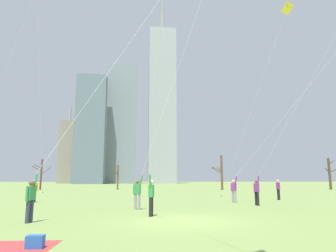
# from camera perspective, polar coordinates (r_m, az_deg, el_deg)

# --- Properties ---
(ground_plane) EXTENTS (400.00, 400.00, 0.00)m
(ground_plane) POSITION_cam_1_polar(r_m,az_deg,el_deg) (12.72, 2.88, -17.40)
(ground_plane) COLOR #7A934C
(kite_flyer_foreground_right_white) EXTENTS (6.87, 1.16, 20.31)m
(kite_flyer_foreground_right_white) POSITION_cam_1_polar(r_m,az_deg,el_deg) (17.40, -2.45, -2.64)
(kite_flyer_foreground_right_white) COLOR gray
(kite_flyer_foreground_right_white) RESTS_ON ground
(kite_flyer_midfield_left_red) EXTENTS (0.77, 13.27, 12.99)m
(kite_flyer_midfield_left_red) POSITION_cam_1_polar(r_m,az_deg,el_deg) (11.26, -2.22, 1.17)
(kite_flyer_midfield_left_red) COLOR black
(kite_flyer_midfield_left_red) RESTS_ON ground
(kite_flyer_midfield_right_purple) EXTENTS (7.54, 8.32, 17.32)m
(kite_flyer_midfield_right_purple) POSITION_cam_1_polar(r_m,az_deg,el_deg) (14.21, -18.13, -2.50)
(kite_flyer_midfield_right_purple) COLOR #33384C
(kite_flyer_midfield_right_purple) RESTS_ON ground
(kite_flyer_midfield_center_green) EXTENTS (4.58, 15.30, 18.13)m
(kite_flyer_midfield_center_green) POSITION_cam_1_polar(r_m,az_deg,el_deg) (19.34, 19.42, -5.44)
(kite_flyer_midfield_center_green) COLOR black
(kite_flyer_midfield_center_green) RESTS_ON ground
(kite_flyer_far_back_teal) EXTENTS (8.75, 9.80, 14.95)m
(kite_flyer_far_back_teal) POSITION_cam_1_polar(r_m,az_deg,el_deg) (21.82, 17.63, -4.30)
(kite_flyer_far_back_teal) COLOR gray
(kite_flyer_far_back_teal) RESTS_ON ground
(bystander_watching_nearby) EXTENTS (0.49, 0.30, 1.62)m
(bystander_watching_nearby) POSITION_cam_1_polar(r_m,az_deg,el_deg) (24.59, -23.88, -10.87)
(bystander_watching_nearby) COLOR black
(bystander_watching_nearby) RESTS_ON ground
(bystander_far_off_by_trees) EXTENTS (0.22, 0.51, 1.62)m
(bystander_far_off_by_trees) POSITION_cam_1_polar(r_m,az_deg,el_deg) (26.83, 19.98, -10.97)
(bystander_far_off_by_trees) COLOR black
(bystander_far_off_by_trees) RESTS_ON ground
(distant_kite_drifting_left_yellow) EXTENTS (6.33, 4.72, 18.37)m
(distant_kite_drifting_left_yellow) POSITION_cam_1_polar(r_m,az_deg,el_deg) (32.62, 20.81, 18.09)
(distant_kite_drifting_left_yellow) COLOR yellow
(distant_kite_drifting_left_yellow) RESTS_ON ground
(distant_kite_low_near_trees_pink) EXTENTS (3.01, 0.79, 27.03)m
(distant_kite_low_near_trees_pink) POSITION_cam_1_polar(r_m,az_deg,el_deg) (47.26, -23.33, 18.10)
(distant_kite_low_near_trees_pink) COLOR pink
(distant_kite_low_near_trees_pink) RESTS_ON ground
(picnic_spot) EXTENTS (1.85, 1.46, 0.31)m
(picnic_spot) POSITION_cam_1_polar(r_m,az_deg,el_deg) (8.67, -24.84, -19.40)
(picnic_spot) COLOR #CC3838
(picnic_spot) RESTS_ON ground
(bare_tree_center) EXTENTS (2.66, 1.63, 4.86)m
(bare_tree_center) POSITION_cam_1_polar(r_m,az_deg,el_deg) (53.49, -22.73, -8.26)
(bare_tree_center) COLOR #4C3828
(bare_tree_center) RESTS_ON ground
(bare_tree_left_of_center) EXTENTS (2.88, 0.92, 5.10)m
(bare_tree_left_of_center) POSITION_cam_1_polar(r_m,az_deg,el_deg) (57.04, 28.10, -7.82)
(bare_tree_left_of_center) COLOR #4C3828
(bare_tree_left_of_center) RESTS_ON ground
(bare_tree_far_right_edge) EXTENTS (1.24, 3.07, 4.35)m
(bare_tree_far_right_edge) POSITION_cam_1_polar(r_m,az_deg,el_deg) (50.74, -9.45, -9.27)
(bare_tree_far_right_edge) COLOR brown
(bare_tree_far_right_edge) RESTS_ON ground
(bare_tree_leftmost) EXTENTS (1.88, 2.04, 5.49)m
(bare_tree_leftmost) POSITION_cam_1_polar(r_m,az_deg,el_deg) (49.83, 9.95, -8.48)
(bare_tree_leftmost) COLOR brown
(bare_tree_leftmost) RESTS_ON ground
(skyline_tall_tower) EXTENTS (11.76, 5.13, 49.13)m
(skyline_tall_tower) POSITION_cam_1_polar(r_m,az_deg,el_deg) (125.66, -8.67, 0.65)
(skyline_tall_tower) COLOR gray
(skyline_tall_tower) RESTS_ON ground
(skyline_mid_tower_left) EXTENTS (5.84, 11.44, 32.21)m
(skyline_mid_tower_left) POSITION_cam_1_polar(r_m,az_deg,el_deg) (134.98, -18.22, -4.68)
(skyline_mid_tower_left) COLOR gray
(skyline_mid_tower_left) RESTS_ON ground
(skyline_squat_block) EXTENTS (10.97, 5.69, 40.71)m
(skyline_squat_block) POSITION_cam_1_polar(r_m,az_deg,el_deg) (116.79, -14.34, -0.44)
(skyline_squat_block) COLOR slate
(skyline_squat_block) RESTS_ON ground
(skyline_slender_spire) EXTENTS (11.52, 6.94, 76.31)m
(skyline_slender_spire) POSITION_cam_1_polar(r_m,az_deg,el_deg) (130.52, -1.10, 4.22)
(skyline_slender_spire) COLOR #9EA3AD
(skyline_slender_spire) RESTS_ON ground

